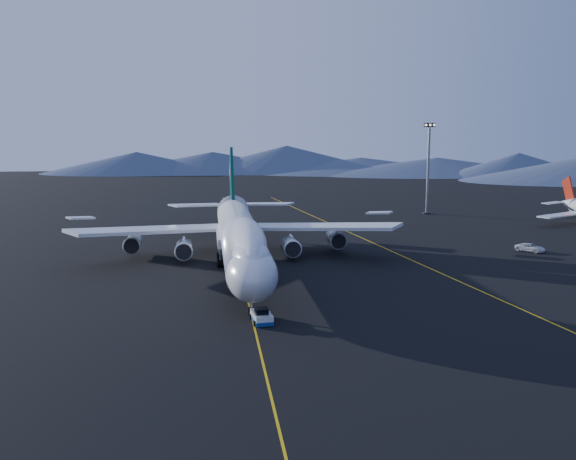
{
  "coord_description": "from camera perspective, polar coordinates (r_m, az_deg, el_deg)",
  "views": [
    {
      "loc": [
        -5.28,
        -105.04,
        23.77
      ],
      "look_at": [
        8.47,
        3.39,
        6.0
      ],
      "focal_mm": 40.0,
      "sensor_mm": 36.0,
      "label": 1
    }
  ],
  "objects": [
    {
      "name": "taxiway_line_side",
      "position": [
        122.65,
        9.64,
        -2.07
      ],
      "size": [
        28.08,
        198.09,
        0.01
      ],
      "primitive_type": "cube",
      "rotation": [
        0.0,
        0.0,
        0.14
      ],
      "color": "#E9B50D",
      "rests_on": "ground"
    },
    {
      "name": "service_van",
      "position": [
        131.15,
        20.74,
        -1.48
      ],
      "size": [
        5.43,
        5.86,
        1.53
      ],
      "primitive_type": "imported",
      "rotation": [
        0.0,
        0.0,
        0.68
      ],
      "color": "silver",
      "rests_on": "ground"
    },
    {
      "name": "taxiway_line_main",
      "position": [
        107.82,
        -4.25,
        -3.52
      ],
      "size": [
        0.25,
        220.0,
        0.01
      ],
      "primitive_type": "cube",
      "color": "#E9B50D",
      "rests_on": "ground"
    },
    {
      "name": "boeing_747",
      "position": [
        106.73,
        -4.29,
        -0.48
      ],
      "size": [
        59.62,
        72.43,
        19.37
      ],
      "color": "silver",
      "rests_on": "ground"
    },
    {
      "name": "pushback_tug",
      "position": [
        79.27,
        -2.36,
        -7.77
      ],
      "size": [
        2.94,
        4.64,
        1.92
      ],
      "rotation": [
        0.0,
        0.0,
        0.11
      ],
      "color": "silver",
      "rests_on": "ground"
    },
    {
      "name": "floodlight_mast",
      "position": [
        178.46,
        12.35,
        5.39
      ],
      "size": [
        3.04,
        2.28,
        24.6
      ],
      "rotation": [
        0.0,
        0.0,
        -0.32
      ],
      "color": "black",
      "rests_on": "ground"
    },
    {
      "name": "ground",
      "position": [
        107.83,
        -4.25,
        -3.53
      ],
      "size": [
        500.0,
        500.0,
        0.0
      ],
      "primitive_type": "plane",
      "color": "black",
      "rests_on": "ground"
    }
  ]
}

